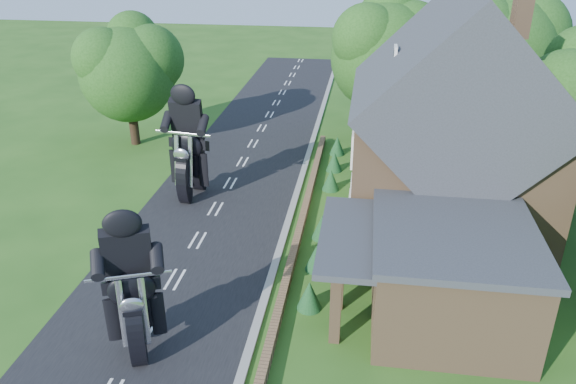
# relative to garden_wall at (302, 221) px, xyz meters

# --- Properties ---
(ground) EXTENTS (120.00, 120.00, 0.00)m
(ground) POSITION_rel_garden_wall_xyz_m (-4.30, -5.00, -0.20)
(ground) COLOR #254F16
(ground) RESTS_ON ground
(road) EXTENTS (7.00, 80.00, 0.02)m
(road) POSITION_rel_garden_wall_xyz_m (-4.30, -5.00, -0.19)
(road) COLOR black
(road) RESTS_ON ground
(kerb) EXTENTS (0.30, 80.00, 0.12)m
(kerb) POSITION_rel_garden_wall_xyz_m (-0.65, -5.00, -0.14)
(kerb) COLOR gray
(kerb) RESTS_ON ground
(garden_wall) EXTENTS (0.30, 22.00, 0.40)m
(garden_wall) POSITION_rel_garden_wall_xyz_m (0.00, 0.00, 0.00)
(garden_wall) COLOR brown
(garden_wall) RESTS_ON ground
(house) EXTENTS (9.54, 8.64, 10.24)m
(house) POSITION_rel_garden_wall_xyz_m (6.19, 1.00, 4.14)
(house) COLOR brown
(house) RESTS_ON ground
(annex) EXTENTS (7.05, 5.94, 3.44)m
(annex) POSITION_rel_garden_wall_xyz_m (5.57, -5.80, 1.57)
(annex) COLOR brown
(annex) RESTS_ON ground
(tree_behind_house) EXTENTS (7.81, 7.20, 10.08)m
(tree_behind_house) POSITION_rel_garden_wall_xyz_m (9.88, 11.14, 6.03)
(tree_behind_house) COLOR black
(tree_behind_house) RESTS_ON ground
(tree_behind_left) EXTENTS (6.94, 6.40, 9.16)m
(tree_behind_left) POSITION_rel_garden_wall_xyz_m (3.86, 12.13, 5.53)
(tree_behind_left) COLOR black
(tree_behind_left) RESTS_ON ground
(tree_far_road) EXTENTS (6.08, 5.60, 7.84)m
(tree_far_road) POSITION_rel_garden_wall_xyz_m (-11.16, 9.11, 4.64)
(tree_far_road) COLOR black
(tree_far_road) RESTS_ON ground
(shrub_a) EXTENTS (0.90, 0.90, 1.10)m
(shrub_a) POSITION_rel_garden_wall_xyz_m (1.00, -6.00, 0.35)
(shrub_a) COLOR #133C1B
(shrub_a) RESTS_ON ground
(shrub_b) EXTENTS (0.90, 0.90, 1.10)m
(shrub_b) POSITION_rel_garden_wall_xyz_m (1.00, -3.50, 0.35)
(shrub_b) COLOR #133C1B
(shrub_b) RESTS_ON ground
(shrub_c) EXTENTS (0.90, 0.90, 1.10)m
(shrub_c) POSITION_rel_garden_wall_xyz_m (1.00, -1.00, 0.35)
(shrub_c) COLOR #133C1B
(shrub_c) RESTS_ON ground
(shrub_d) EXTENTS (0.90, 0.90, 1.10)m
(shrub_d) POSITION_rel_garden_wall_xyz_m (1.00, 4.00, 0.35)
(shrub_d) COLOR #133C1B
(shrub_d) RESTS_ON ground
(shrub_e) EXTENTS (0.90, 0.90, 1.10)m
(shrub_e) POSITION_rel_garden_wall_xyz_m (1.00, 6.50, 0.35)
(shrub_e) COLOR #133C1B
(shrub_e) RESTS_ON ground
(shrub_f) EXTENTS (0.90, 0.90, 1.10)m
(shrub_f) POSITION_rel_garden_wall_xyz_m (1.00, 9.00, 0.35)
(shrub_f) COLOR #133C1B
(shrub_f) RESTS_ON ground
(motorcycle_lead) EXTENTS (0.98, 1.70, 1.54)m
(motorcycle_lead) POSITION_rel_garden_wall_xyz_m (-4.10, -8.97, 0.57)
(motorcycle_lead) COLOR black
(motorcycle_lead) RESTS_ON ground
(motorcycle_follow) EXTENTS (0.73, 1.91, 1.73)m
(motorcycle_follow) POSITION_rel_garden_wall_xyz_m (-5.78, 2.18, 0.67)
(motorcycle_follow) COLOR black
(motorcycle_follow) RESTS_ON ground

